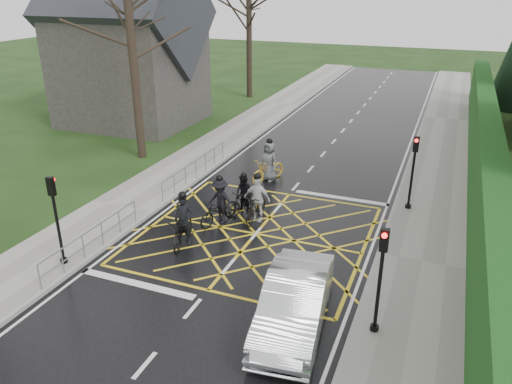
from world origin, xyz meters
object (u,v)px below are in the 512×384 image
Objects in this scene: cyclist_back at (243,198)px; cyclist_lead at (269,166)px; car at (294,302)px; cyclist_rear at (183,227)px; cyclist_front at (256,204)px; cyclist_mid at (219,206)px.

cyclist_back is 0.81× the size of cyclist_lead.
cyclist_back reaches higher than car.
cyclist_rear is at bearing -90.65° from cyclist_back.
cyclist_front is (0.75, -0.46, 0.07)m from cyclist_back.
cyclist_rear is 0.47× the size of car.
car is at bearing -45.51° from cyclist_lead.
cyclist_mid is 0.47× the size of car.
cyclist_front is 4.31m from cyclist_lead.
cyclist_back is at bearing 60.11° from cyclist_rear.
cyclist_back is 0.91× the size of cyclist_front.
cyclist_rear is 2.08m from cyclist_mid.
cyclist_front reaches higher than cyclist_mid.
cyclist_back is 3.73m from cyclist_lead.
cyclist_lead is at bearing 107.03° from car.
cyclist_front is (1.27, 0.70, 0.01)m from cyclist_mid.
cyclist_back is at bearing 82.92° from cyclist_mid.
cyclist_mid is at bearing -72.30° from cyclist_lead.
cyclist_rear is at bearing -122.32° from cyclist_front.
cyclist_lead is at bearing 104.31° from cyclist_front.
cyclist_mid is 1.08× the size of cyclist_front.
cyclist_lead is 10.83m from car.
cyclist_rear is 1.09× the size of cyclist_front.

